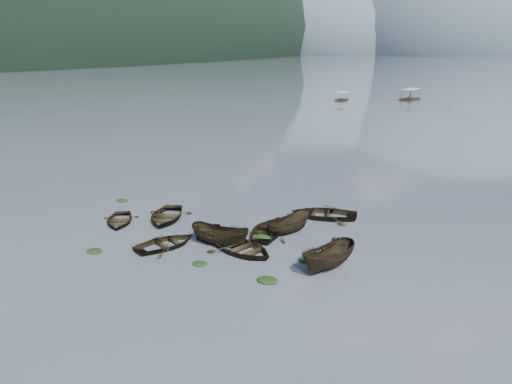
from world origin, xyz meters
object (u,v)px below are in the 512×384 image
at_px(rowboat_0, 119,223).
at_px(pontoon_left, 342,101).
at_px(rowboat_3, 268,234).
at_px(pontoon_centre, 410,100).

xyz_separation_m(rowboat_0, pontoon_left, (-12.44, 92.14, 0.00)).
relative_size(rowboat_3, pontoon_left, 0.86).
height_order(rowboat_3, pontoon_centre, pontoon_centre).
bearing_deg(pontoon_centre, rowboat_3, -75.49).
xyz_separation_m(rowboat_3, pontoon_centre, (-8.97, 98.21, 0.00)).
bearing_deg(pontoon_left, rowboat_0, -86.45).
height_order(rowboat_0, pontoon_left, pontoon_left).
relative_size(rowboat_3, pontoon_centre, 0.67).
height_order(rowboat_3, pontoon_left, pontoon_left).
bearing_deg(pontoon_left, pontoon_centre, 28.35).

